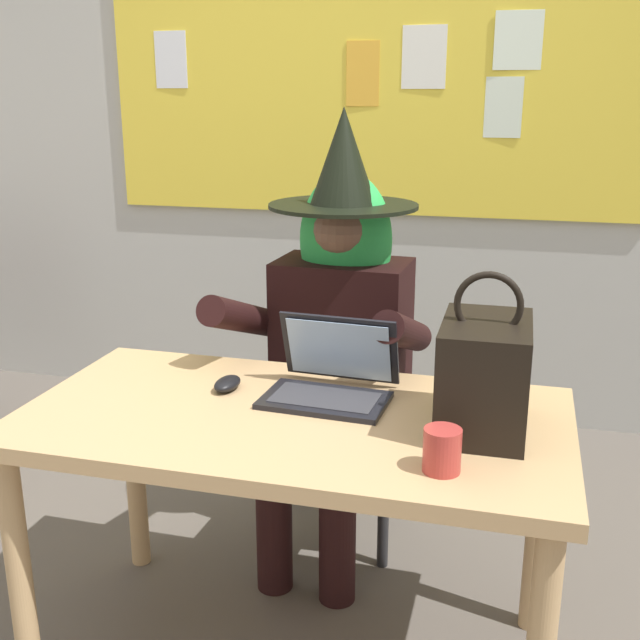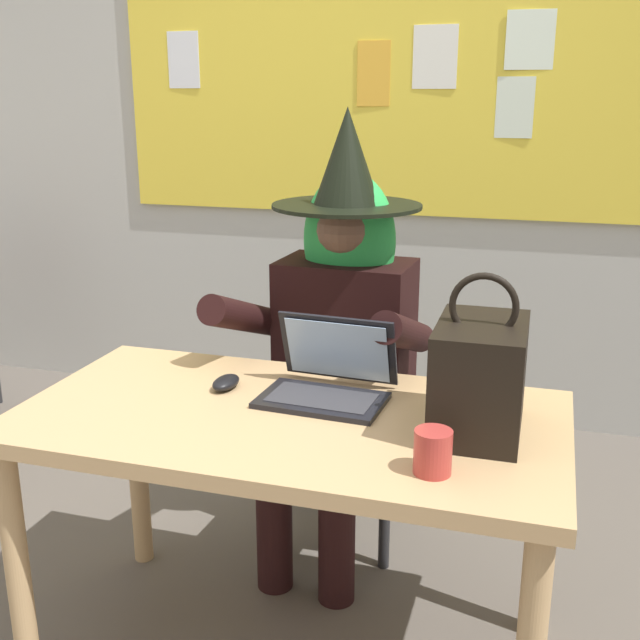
% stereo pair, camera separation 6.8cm
% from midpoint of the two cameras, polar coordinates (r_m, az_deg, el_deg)
% --- Properties ---
extents(wall_back_bulletin, '(5.32, 1.98, 2.90)m').
position_cam_midpoint_polar(wall_back_bulletin, '(3.54, 3.35, 16.22)').
color(wall_back_bulletin, '#B2B2AD').
rests_on(wall_back_bulletin, ground).
extents(desk_main, '(1.35, 0.72, 0.71)m').
position_cam_midpoint_polar(desk_main, '(1.96, -3.01, -9.39)').
color(desk_main, tan).
rests_on(desk_main, ground).
extents(chair_at_desk, '(0.45, 0.45, 0.89)m').
position_cam_midpoint_polar(chair_at_desk, '(2.64, 1.07, -5.23)').
color(chair_at_desk, black).
rests_on(chair_at_desk, ground).
extents(person_costumed, '(0.62, 0.71, 1.43)m').
position_cam_midpoint_polar(person_costumed, '(2.44, 0.47, 0.07)').
color(person_costumed, black).
rests_on(person_costumed, ground).
extents(laptop, '(0.33, 0.28, 0.20)m').
position_cam_midpoint_polar(laptop, '(2.00, -0.19, -4.42)').
color(laptop, black).
rests_on(laptop, desk_main).
extents(computer_mouse, '(0.07, 0.11, 0.03)m').
position_cam_midpoint_polar(computer_mouse, '(2.08, -7.79, -4.68)').
color(computer_mouse, black).
rests_on(computer_mouse, desk_main).
extents(handbag, '(0.20, 0.30, 0.38)m').
position_cam_midpoint_polar(handbag, '(1.82, 10.98, -3.96)').
color(handbag, black).
rests_on(handbag, desk_main).
extents(coffee_mug, '(0.08, 0.08, 0.09)m').
position_cam_midpoint_polar(coffee_mug, '(1.63, 7.81, -9.51)').
color(coffee_mug, '#B23833').
rests_on(coffee_mug, desk_main).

